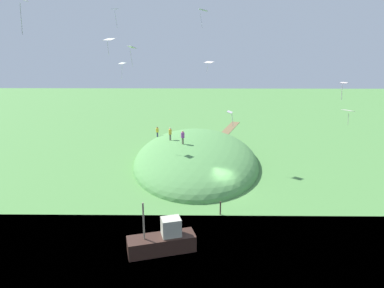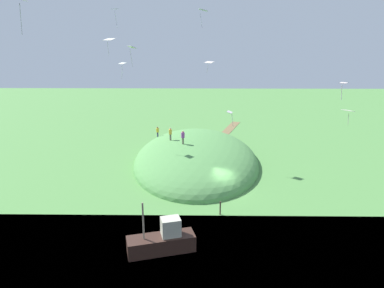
% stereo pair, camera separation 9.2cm
% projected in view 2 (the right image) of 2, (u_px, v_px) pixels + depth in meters
% --- Properties ---
extents(ground_plane, '(160.00, 160.00, 0.00)m').
position_uv_depth(ground_plane, '(225.00, 191.00, 40.31)').
color(ground_plane, '#508943').
extents(grass_hill, '(26.85, 16.86, 6.19)m').
position_uv_depth(grass_hill, '(196.00, 161.00, 49.78)').
color(grass_hill, '#54914B').
rests_on(grass_hill, ground_plane).
extents(dirt_path, '(16.85, 6.91, 0.04)m').
position_uv_depth(dirt_path, '(226.00, 133.00, 64.19)').
color(dirt_path, brown).
rests_on(dirt_path, ground_plane).
extents(boat_on_lake, '(3.05, 5.65, 4.46)m').
position_uv_depth(boat_on_lake, '(163.00, 241.00, 28.82)').
color(boat_on_lake, '#352019').
rests_on(boat_on_lake, lake_water).
extents(person_near_shore, '(0.64, 0.64, 1.81)m').
position_uv_depth(person_near_shore, '(183.00, 136.00, 46.88)').
color(person_near_shore, '#505041').
rests_on(person_near_shore, grass_hill).
extents(person_on_hilltop, '(0.58, 0.58, 1.80)m').
position_uv_depth(person_on_hilltop, '(170.00, 132.00, 49.22)').
color(person_on_hilltop, '#5D554A').
rests_on(person_on_hilltop, grass_hill).
extents(person_walking_path, '(0.58, 0.58, 1.63)m').
position_uv_depth(person_walking_path, '(158.00, 131.00, 54.79)').
color(person_walking_path, '#2A2B4C').
rests_on(person_walking_path, grass_hill).
extents(kite_0, '(1.24, 1.35, 1.70)m').
position_uv_depth(kite_0, '(109.00, 40.00, 35.77)').
color(kite_0, silver).
extents(kite_1, '(1.28, 1.24, 1.44)m').
position_uv_depth(kite_1, '(348.00, 111.00, 34.51)').
color(kite_1, white).
extents(kite_3, '(1.22, 0.88, 1.73)m').
position_uv_depth(kite_3, '(203.00, 11.00, 33.89)').
color(kite_3, white).
extents(kite_4, '(1.18, 1.19, 2.02)m').
position_uv_depth(kite_4, '(122.00, 64.00, 45.32)').
color(kite_4, white).
extents(kite_5, '(0.81, 0.76, 1.27)m').
position_uv_depth(kite_5, '(343.00, 84.00, 25.72)').
color(kite_5, white).
extents(kite_6, '(1.34, 1.40, 1.51)m').
position_uv_depth(kite_6, '(209.00, 63.00, 46.40)').
color(kite_6, silver).
extents(kite_7, '(0.76, 0.84, 1.78)m').
position_uv_depth(kite_7, '(115.00, 11.00, 34.86)').
color(kite_7, silver).
extents(kite_8, '(0.82, 0.74, 1.54)m').
position_uv_depth(kite_8, '(230.00, 113.00, 34.97)').
color(kite_8, white).
extents(kite_9, '(1.15, 1.08, 2.06)m').
position_uv_depth(kite_9, '(132.00, 48.00, 36.09)').
color(kite_9, white).
extents(kite_11, '(1.05, 0.76, 2.23)m').
position_uv_depth(kite_11, '(20.00, 1.00, 22.32)').
color(kite_11, silver).
extents(mooring_post, '(0.14, 0.14, 1.38)m').
position_uv_depth(mooring_post, '(220.00, 208.00, 34.77)').
color(mooring_post, brown).
rests_on(mooring_post, ground_plane).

